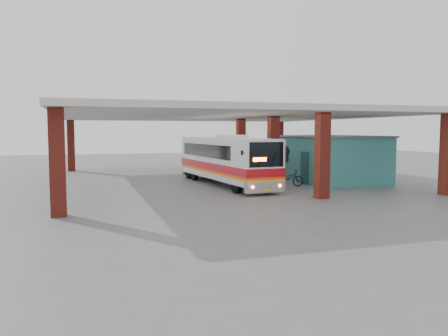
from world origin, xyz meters
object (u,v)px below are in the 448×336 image
motorcycle (288,178)px  pedestrian (255,179)px  red_chair (261,170)px  coach_bus (225,160)px

motorcycle → pedestrian: size_ratio=1.24×
red_chair → coach_bus: bearing=-138.1°
coach_bus → red_chair: coach_bus is taller
red_chair → pedestrian: bearing=-120.6°
motorcycle → pedestrian: bearing=138.0°
coach_bus → pedestrian: coach_bus is taller
motorcycle → red_chair: (1.21, 7.16, -0.15)m
motorcycle → coach_bus: bearing=69.7°
pedestrian → red_chair: pedestrian is taller
motorcycle → red_chair: motorcycle is taller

